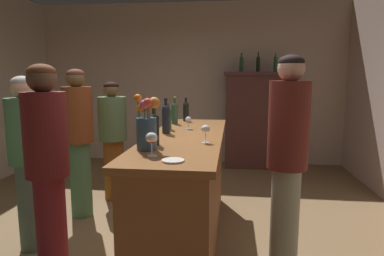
# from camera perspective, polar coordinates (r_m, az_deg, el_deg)

# --- Properties ---
(floor) EXTENTS (7.95, 7.95, 0.00)m
(floor) POSITION_cam_1_polar(r_m,az_deg,el_deg) (3.55, -7.17, -17.77)
(floor) COLOR brown
(floor) RESTS_ON ground
(wall_back) EXTENTS (5.64, 0.12, 2.90)m
(wall_back) POSITION_cam_1_polar(r_m,az_deg,el_deg) (6.25, -0.40, 7.52)
(wall_back) COLOR #C1A997
(wall_back) RESTS_ON ground
(bar_counter) EXTENTS (0.68, 2.35, 1.04)m
(bar_counter) POSITION_cam_1_polar(r_m,az_deg,el_deg) (3.22, -1.04, -10.33)
(bar_counter) COLOR brown
(bar_counter) RESTS_ON ground
(display_cabinet) EXTENTS (1.15, 0.46, 1.66)m
(display_cabinet) POSITION_cam_1_polar(r_m,az_deg,el_deg) (5.93, 10.96, 1.63)
(display_cabinet) COLOR #482621
(display_cabinet) RESTS_ON ground
(wine_bottle_malbec) EXTENTS (0.07, 0.07, 0.28)m
(wine_bottle_malbec) POSITION_cam_1_polar(r_m,az_deg,el_deg) (3.44, -4.08, 1.82)
(wine_bottle_malbec) COLOR #264C34
(wine_bottle_malbec) RESTS_ON bar_counter
(wine_bottle_merlot) EXTENTS (0.07, 0.07, 0.29)m
(wine_bottle_merlot) POSITION_cam_1_polar(r_m,az_deg,el_deg) (4.09, -1.04, 3.05)
(wine_bottle_merlot) COLOR black
(wine_bottle_merlot) RESTS_ON bar_counter
(wine_bottle_pinot) EXTENTS (0.08, 0.08, 0.34)m
(wine_bottle_pinot) POSITION_cam_1_polar(r_m,az_deg,el_deg) (3.19, -4.45, 1.82)
(wine_bottle_pinot) COLOR #1B2532
(wine_bottle_pinot) RESTS_ON bar_counter
(wine_bottle_chardonnay) EXTENTS (0.07, 0.07, 0.31)m
(wine_bottle_chardonnay) POSITION_cam_1_polar(r_m,az_deg,el_deg) (3.85, -2.97, 2.75)
(wine_bottle_chardonnay) COLOR #2B4D35
(wine_bottle_chardonnay) RESTS_ON bar_counter
(wine_bottle_rose) EXTENTS (0.08, 0.08, 0.32)m
(wine_bottle_rose) POSITION_cam_1_polar(r_m,az_deg,el_deg) (2.65, -6.47, 0.12)
(wine_bottle_rose) COLOR black
(wine_bottle_rose) RESTS_ON bar_counter
(wine_glass_front) EXTENTS (0.08, 0.08, 0.17)m
(wine_glass_front) POSITION_cam_1_polar(r_m,az_deg,el_deg) (2.27, -6.90, -1.88)
(wine_glass_front) COLOR white
(wine_glass_front) RESTS_ON bar_counter
(wine_glass_mid) EXTENTS (0.07, 0.07, 0.15)m
(wine_glass_mid) POSITION_cam_1_polar(r_m,az_deg,el_deg) (2.72, 2.32, -0.29)
(wine_glass_mid) COLOR white
(wine_glass_mid) RESTS_ON bar_counter
(wine_glass_rear) EXTENTS (0.06, 0.06, 0.13)m
(wine_glass_rear) POSITION_cam_1_polar(r_m,az_deg,el_deg) (3.46, -0.63, 1.31)
(wine_glass_rear) COLOR white
(wine_glass_rear) RESTS_ON bar_counter
(flower_arrangement) EXTENTS (0.19, 0.16, 0.41)m
(flower_arrangement) POSITION_cam_1_polar(r_m,az_deg,el_deg) (2.47, -7.73, 0.37)
(flower_arrangement) COLOR #335274
(flower_arrangement) RESTS_ON bar_counter
(cheese_plate) EXTENTS (0.15, 0.15, 0.01)m
(cheese_plate) POSITION_cam_1_polar(r_m,az_deg,el_deg) (2.14, -3.25, -5.57)
(cheese_plate) COLOR white
(cheese_plate) RESTS_ON bar_counter
(display_bottle_left) EXTENTS (0.07, 0.07, 0.32)m
(display_bottle_left) POSITION_cam_1_polar(r_m,az_deg,el_deg) (5.88, 8.41, 10.84)
(display_bottle_left) COLOR #25472A
(display_bottle_left) RESTS_ON display_cabinet
(display_bottle_midleft) EXTENTS (0.06, 0.06, 0.33)m
(display_bottle_midleft) POSITION_cam_1_polar(r_m,az_deg,el_deg) (5.89, 11.18, 10.78)
(display_bottle_midleft) COLOR black
(display_bottle_midleft) RESTS_ON display_cabinet
(display_bottle_center) EXTENTS (0.06, 0.06, 0.32)m
(display_bottle_center) POSITION_cam_1_polar(r_m,az_deg,el_deg) (5.92, 14.03, 10.68)
(display_bottle_center) COLOR #214C2D
(display_bottle_center) RESTS_ON display_cabinet
(patron_near_entrance) EXTENTS (0.35, 0.35, 1.52)m
(patron_near_entrance) POSITION_cam_1_polar(r_m,az_deg,el_deg) (4.40, -13.32, -1.29)
(patron_near_entrance) COLOR brown
(patron_near_entrance) RESTS_ON ground
(patron_by_cabinet) EXTENTS (0.33, 0.33, 1.66)m
(patron_by_cabinet) POSITION_cam_1_polar(r_m,az_deg,el_deg) (3.92, -18.76, -1.30)
(patron_by_cabinet) COLOR #446F4B
(patron_by_cabinet) RESTS_ON ground
(patron_in_navy) EXTENTS (0.32, 0.32, 1.59)m
(patron_in_navy) POSITION_cam_1_polar(r_m,az_deg,el_deg) (3.34, -26.20, -4.18)
(patron_in_navy) COLOR #4A5E53
(patron_in_navy) RESTS_ON ground
(patron_redhead) EXTENTS (0.31, 0.31, 1.67)m
(patron_redhead) POSITION_cam_1_polar(r_m,az_deg,el_deg) (2.68, -23.41, -5.73)
(patron_redhead) COLOR maroon
(patron_redhead) RESTS_ON ground
(bartender) EXTENTS (0.31, 0.31, 1.74)m
(bartender) POSITION_cam_1_polar(r_m,az_deg,el_deg) (2.69, 15.93, -4.53)
(bartender) COLOR gray
(bartender) RESTS_ON ground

